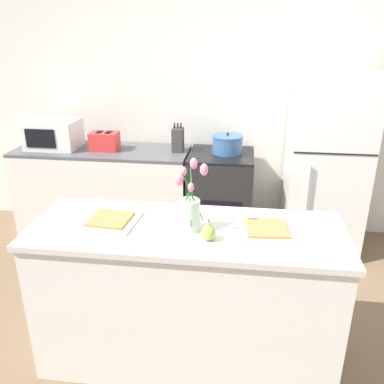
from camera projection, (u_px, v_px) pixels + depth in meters
The scene contains 14 objects.
ground_plane at pixel (187, 355), 2.66m from camera, with size 10.00×10.00×0.00m, color brown.
back_wall at pixel (215, 97), 3.99m from camera, with size 5.20×0.08×2.70m.
kitchen_island at pixel (187, 296), 2.48m from camera, with size 1.80×0.66×0.93m.
back_counter at pixel (105, 192), 4.09m from camera, with size 1.68×0.60×0.90m.
stove_range at pixel (220, 198), 3.95m from camera, with size 0.60×0.61×0.90m.
refrigerator at pixel (326, 165), 3.69m from camera, with size 0.68×0.67×1.66m.
flower_vase at pixel (190, 208), 2.24m from camera, with size 0.17×0.14×0.41m.
pear_figurine at pixel (209, 232), 2.16m from camera, with size 0.08×0.08×0.13m.
plate_setting_left at pixel (110, 220), 2.38m from camera, with size 0.34×0.34×0.02m.
plate_setting_right at pixel (267, 229), 2.27m from camera, with size 0.34×0.34×0.02m.
toaster at pixel (105, 141), 3.87m from camera, with size 0.28×0.18×0.17m.
cooking_pot at pixel (227, 144), 3.77m from camera, with size 0.29×0.29×0.19m.
microwave at pixel (53, 134), 3.92m from camera, with size 0.48×0.37×0.27m.
knife_block at pixel (178, 140), 3.81m from camera, with size 0.10×0.14×0.27m.
Camera 1 is at (0.30, -2.04, 2.00)m, focal length 38.00 mm.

